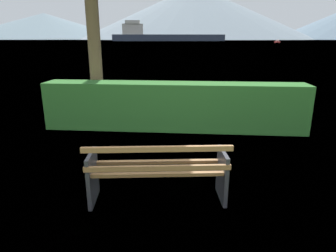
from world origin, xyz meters
The scene contains 7 objects.
ground_plane centered at (0.00, 0.00, 0.00)m, with size 1400.00×1400.00×0.00m, color olive.
water_surface centered at (0.00, 308.64, 0.00)m, with size 620.00×620.00×0.00m, color #6B8EA3.
park_bench centered at (0.01, -0.06, 0.43)m, with size 1.84×0.78×0.87m.
hedge_row centered at (0.00, 3.20, 0.55)m, with size 6.02×0.69×1.10m, color #2D6B28.
cargo_ship_large centered at (-25.56, 228.73, 4.12)m, with size 85.48×24.18×14.74m.
fishing_boat_near centered at (39.97, 145.44, 0.50)m, with size 1.72×5.25×1.43m.
distant_hills centered at (45.16, 539.54, 37.66)m, with size 931.03×395.79×86.60m.
Camera 1 is at (0.43, -3.48, 2.07)m, focal length 31.30 mm.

